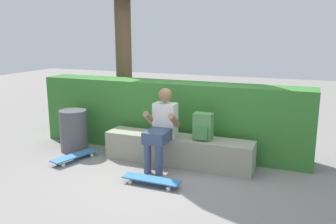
# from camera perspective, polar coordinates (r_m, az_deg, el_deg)

# --- Properties ---
(ground_plane) EXTENTS (24.00, 24.00, 0.00)m
(ground_plane) POSITION_cam_1_polar(r_m,az_deg,el_deg) (5.26, -0.12, -9.77)
(ground_plane) COLOR gray
(bench_main) EXTENTS (2.33, 0.44, 0.44)m
(bench_main) POSITION_cam_1_polar(r_m,az_deg,el_deg) (5.56, 1.57, -6.09)
(bench_main) COLOR gray
(bench_main) RESTS_ON ground
(person_skater) EXTENTS (0.49, 0.62, 1.19)m
(person_skater) POSITION_cam_1_polar(r_m,az_deg,el_deg) (5.32, -1.02, -2.23)
(person_skater) COLOR white
(person_skater) RESTS_ON ground
(skateboard_near_person) EXTENTS (0.80, 0.21, 0.09)m
(skateboard_near_person) POSITION_cam_1_polar(r_m,az_deg,el_deg) (4.87, -2.69, -10.73)
(skateboard_near_person) COLOR teal
(skateboard_near_person) RESTS_ON ground
(skateboard_beside_bench) EXTENTS (0.41, 0.82, 0.09)m
(skateboard_beside_bench) POSITION_cam_1_polar(r_m,az_deg,el_deg) (5.93, -14.69, -6.80)
(skateboard_beside_bench) COLOR teal
(skateboard_beside_bench) RESTS_ON ground
(backpack_on_bench) EXTENTS (0.28, 0.23, 0.40)m
(backpack_on_bench) POSITION_cam_1_polar(r_m,az_deg,el_deg) (5.31, 5.59, -2.38)
(backpack_on_bench) COLOR #51894C
(backpack_on_bench) RESTS_ON bench_main
(hedge_row) EXTENTS (4.71, 0.54, 1.19)m
(hedge_row) POSITION_cam_1_polar(r_m,az_deg,el_deg) (6.14, 0.16, -0.65)
(hedge_row) COLOR #33732D
(hedge_row) RESTS_ON ground
(trash_bin) EXTENTS (0.46, 0.46, 0.71)m
(trash_bin) POSITION_cam_1_polar(r_m,az_deg,el_deg) (6.34, -14.82, -2.88)
(trash_bin) COLOR #4C4C51
(trash_bin) RESTS_ON ground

